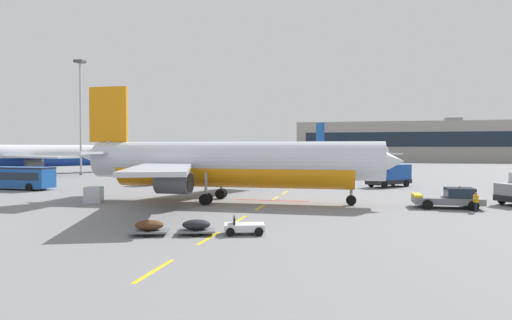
{
  "coord_description": "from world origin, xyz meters",
  "views": [
    {
      "loc": [
        27.2,
        -23.42,
        5.7
      ],
      "look_at": [
        16.4,
        21.68,
        4.28
      ],
      "focal_mm": 30.95,
      "sensor_mm": 36.0,
      "label": 1
    }
  ],
  "objects_px": {
    "catering_truck": "(158,173)",
    "baggage_train": "(197,227)",
    "pushback_tug": "(450,198)",
    "apron_shuttle_bus": "(11,176)",
    "uld_cargo_container": "(94,195)",
    "airliner_far_center": "(44,155)",
    "apron_light_mast_near": "(80,103)",
    "ground_crew_worker": "(476,201)",
    "airliner_foreground": "(227,164)",
    "ground_power_truck": "(390,175)",
    "airliner_far_right": "(345,154)"
  },
  "relations": [
    {
      "from": "ground_crew_worker",
      "to": "airliner_foreground",
      "type": "bearing_deg",
      "value": 175.78
    },
    {
      "from": "ground_power_truck",
      "to": "ground_crew_worker",
      "type": "bearing_deg",
      "value": -76.11
    },
    {
      "from": "airliner_far_right",
      "to": "ground_power_truck",
      "type": "relative_size",
      "value": 4.86
    },
    {
      "from": "pushback_tug",
      "to": "ground_crew_worker",
      "type": "relative_size",
      "value": 3.53
    },
    {
      "from": "pushback_tug",
      "to": "airliner_far_right",
      "type": "height_order",
      "value": "airliner_far_right"
    },
    {
      "from": "baggage_train",
      "to": "catering_truck",
      "type": "bearing_deg",
      "value": 119.43
    },
    {
      "from": "baggage_train",
      "to": "ground_power_truck",
      "type": "bearing_deg",
      "value": 69.54
    },
    {
      "from": "apron_shuttle_bus",
      "to": "ground_power_truck",
      "type": "relative_size",
      "value": 1.81
    },
    {
      "from": "airliner_foreground",
      "to": "apron_light_mast_near",
      "type": "bearing_deg",
      "value": 140.19
    },
    {
      "from": "airliner_foreground",
      "to": "pushback_tug",
      "type": "height_order",
      "value": "airliner_foreground"
    },
    {
      "from": "uld_cargo_container",
      "to": "ground_crew_worker",
      "type": "bearing_deg",
      "value": 3.13
    },
    {
      "from": "apron_shuttle_bus",
      "to": "ground_crew_worker",
      "type": "xyz_separation_m",
      "value": [
        55.13,
        -7.82,
        -0.77
      ]
    },
    {
      "from": "airliner_foreground",
      "to": "ground_power_truck",
      "type": "distance_m",
      "value": 27.82
    },
    {
      "from": "airliner_foreground",
      "to": "catering_truck",
      "type": "xyz_separation_m",
      "value": [
        -16.63,
        18.34,
        -2.3
      ]
    },
    {
      "from": "airliner_far_center",
      "to": "ground_crew_worker",
      "type": "bearing_deg",
      "value": -26.71
    },
    {
      "from": "airliner_far_center",
      "to": "ground_power_truck",
      "type": "relative_size",
      "value": 4.68
    },
    {
      "from": "airliner_foreground",
      "to": "ground_power_truck",
      "type": "relative_size",
      "value": 5.2
    },
    {
      "from": "baggage_train",
      "to": "uld_cargo_container",
      "type": "relative_size",
      "value": 4.36
    },
    {
      "from": "apron_light_mast_near",
      "to": "ground_crew_worker",
      "type": "bearing_deg",
      "value": -29.29
    },
    {
      "from": "uld_cargo_container",
      "to": "apron_light_mast_near",
      "type": "xyz_separation_m",
      "value": [
        -28.3,
        38.15,
        13.59
      ]
    },
    {
      "from": "airliner_foreground",
      "to": "baggage_train",
      "type": "xyz_separation_m",
      "value": [
        3.11,
        -16.64,
        -3.42
      ]
    },
    {
      "from": "catering_truck",
      "to": "ground_crew_worker",
      "type": "distance_m",
      "value": 44.54
    },
    {
      "from": "catering_truck",
      "to": "uld_cargo_container",
      "type": "height_order",
      "value": "catering_truck"
    },
    {
      "from": "catering_truck",
      "to": "baggage_train",
      "type": "bearing_deg",
      "value": -60.57
    },
    {
      "from": "airliner_far_center",
      "to": "uld_cargo_container",
      "type": "relative_size",
      "value": 15.78
    },
    {
      "from": "apron_shuttle_bus",
      "to": "uld_cargo_container",
      "type": "relative_size",
      "value": 6.1
    },
    {
      "from": "apron_light_mast_near",
      "to": "baggage_train",
      "type": "bearing_deg",
      "value": -48.98
    },
    {
      "from": "pushback_tug",
      "to": "catering_truck",
      "type": "bearing_deg",
      "value": 154.83
    },
    {
      "from": "uld_cargo_container",
      "to": "pushback_tug",
      "type": "bearing_deg",
      "value": 6.87
    },
    {
      "from": "apron_light_mast_near",
      "to": "airliner_far_center",
      "type": "bearing_deg",
      "value": 174.11
    },
    {
      "from": "airliner_far_center",
      "to": "catering_truck",
      "type": "relative_size",
      "value": 4.28
    },
    {
      "from": "apron_shuttle_bus",
      "to": "airliner_far_center",
      "type": "bearing_deg",
      "value": 122.48
    },
    {
      "from": "ground_crew_worker",
      "to": "airliner_far_right",
      "type": "bearing_deg",
      "value": 101.32
    },
    {
      "from": "catering_truck",
      "to": "ground_power_truck",
      "type": "relative_size",
      "value": 1.09
    },
    {
      "from": "pushback_tug",
      "to": "airliner_foreground",
      "type": "bearing_deg",
      "value": -178.75
    },
    {
      "from": "apron_shuttle_bus",
      "to": "ground_crew_worker",
      "type": "height_order",
      "value": "apron_shuttle_bus"
    },
    {
      "from": "pushback_tug",
      "to": "uld_cargo_container",
      "type": "height_order",
      "value": "pushback_tug"
    },
    {
      "from": "baggage_train",
      "to": "uld_cargo_container",
      "type": "bearing_deg",
      "value": 141.27
    },
    {
      "from": "apron_shuttle_bus",
      "to": "apron_light_mast_near",
      "type": "bearing_deg",
      "value": 108.25
    },
    {
      "from": "ground_power_truck",
      "to": "uld_cargo_container",
      "type": "relative_size",
      "value": 3.37
    },
    {
      "from": "pushback_tug",
      "to": "apron_shuttle_bus",
      "type": "bearing_deg",
      "value": 173.97
    },
    {
      "from": "pushback_tug",
      "to": "apron_shuttle_bus",
      "type": "distance_m",
      "value": 53.71
    },
    {
      "from": "airliner_far_right",
      "to": "apron_light_mast_near",
      "type": "xyz_separation_m",
      "value": [
        -50.75,
        -32.42,
        10.45
      ]
    },
    {
      "from": "apron_shuttle_bus",
      "to": "airliner_far_right",
      "type": "bearing_deg",
      "value": 55.73
    },
    {
      "from": "airliner_far_right",
      "to": "pushback_tug",
      "type": "bearing_deg",
      "value": -79.75
    },
    {
      "from": "airliner_foreground",
      "to": "ground_crew_worker",
      "type": "height_order",
      "value": "airliner_foreground"
    },
    {
      "from": "ground_power_truck",
      "to": "apron_shuttle_bus",
      "type": "bearing_deg",
      "value": -162.58
    },
    {
      "from": "airliner_far_center",
      "to": "catering_truck",
      "type": "distance_m",
      "value": 38.14
    },
    {
      "from": "pushback_tug",
      "to": "ground_crew_worker",
      "type": "height_order",
      "value": "pushback_tug"
    },
    {
      "from": "airliner_far_center",
      "to": "apron_shuttle_bus",
      "type": "bearing_deg",
      "value": -57.52
    }
  ]
}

